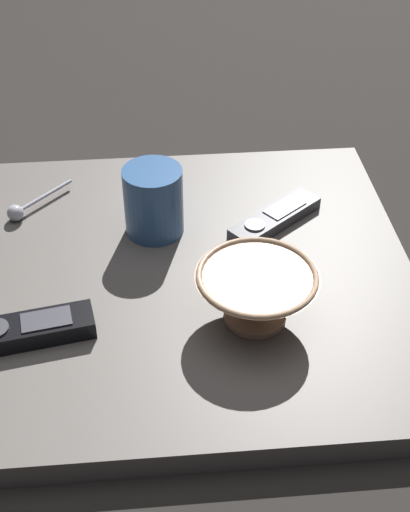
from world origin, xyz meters
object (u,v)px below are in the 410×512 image
(cereal_bowl, at_px, (256,293))
(tv_remote_near, at_px, (275,218))
(tv_remote_far, at_px, (32,330))
(teaspoon, at_px, (21,210))
(coffee_mug, at_px, (154,201))

(cereal_bowl, relative_size, tv_remote_near, 1.01)
(tv_remote_far, bearing_deg, teaspoon, 99.28)
(tv_remote_near, bearing_deg, tv_remote_far, -148.49)
(cereal_bowl, bearing_deg, teaspoon, 142.47)
(coffee_mug, xyz_separation_m, tv_remote_far, (-0.16, -0.21, -0.04))
(coffee_mug, bearing_deg, tv_remote_near, 0.05)
(cereal_bowl, relative_size, coffee_mug, 1.49)
(teaspoon, bearing_deg, tv_remote_near, -7.68)
(coffee_mug, height_order, tv_remote_far, coffee_mug)
(tv_remote_near, xyz_separation_m, tv_remote_far, (-0.34, -0.21, 0.00))
(cereal_bowl, height_order, coffee_mug, coffee_mug)
(tv_remote_near, bearing_deg, cereal_bowl, -106.44)
(teaspoon, bearing_deg, coffee_mug, -14.38)
(cereal_bowl, height_order, tv_remote_far, cereal_bowl)
(tv_remote_near, distance_m, tv_remote_far, 0.40)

